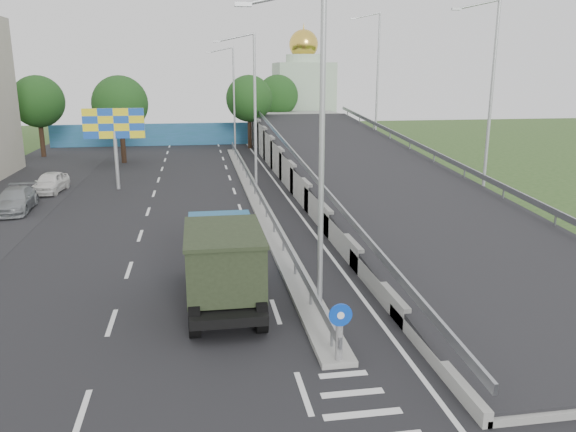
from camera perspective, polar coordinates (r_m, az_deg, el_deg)
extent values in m
plane|color=#2D4C1E|center=(14.12, 7.47, -19.21)|extent=(160.00, 160.00, 0.00)
cube|color=black|center=(32.19, -7.95, 0.21)|extent=(26.00, 90.00, 0.04)
cube|color=gray|center=(36.23, -3.38, 2.08)|extent=(1.00, 44.00, 0.20)
cube|color=gray|center=(39.03, 14.93, 5.86)|extent=(0.10, 50.00, 0.32)
cube|color=gray|center=(36.21, 1.00, 5.72)|extent=(0.10, 50.00, 0.32)
cube|color=gray|center=(36.10, -3.39, 3.09)|extent=(0.08, 44.00, 0.32)
cylinder|color=gray|center=(36.15, -3.39, 2.70)|extent=(0.09, 0.09, 0.60)
cylinder|color=black|center=(15.55, 5.21, -12.38)|extent=(0.20, 0.20, 1.20)
cylinder|color=#0C3FBF|center=(15.16, 5.35, -9.98)|extent=(0.64, 0.05, 0.64)
cylinder|color=white|center=(15.13, 5.38, -10.03)|extent=(0.20, 0.03, 0.20)
cylinder|color=#B2B5B7|center=(17.85, 3.43, 6.01)|extent=(0.18, 0.18, 10.00)
cube|color=#B2B5B7|center=(17.40, -4.60, 20.64)|extent=(0.50, 0.18, 0.12)
cylinder|color=#B2B5B7|center=(37.52, -3.36, 10.38)|extent=(0.18, 0.18, 10.00)
cylinder|color=#B2B5B7|center=(37.39, -5.39, 17.61)|extent=(2.57, 0.12, 0.66)
cube|color=#B2B5B7|center=(37.31, -7.30, 17.18)|extent=(0.50, 0.18, 0.12)
cylinder|color=#B2B5B7|center=(57.42, -5.50, 11.70)|extent=(0.18, 0.18, 10.00)
cylinder|color=#B2B5B7|center=(57.33, -6.86, 16.41)|extent=(2.57, 0.12, 0.66)
cube|color=#B2B5B7|center=(57.28, -8.10, 16.13)|extent=(0.50, 0.18, 0.12)
cube|color=#21637C|center=(63.57, -9.69, 8.20)|extent=(30.00, 0.50, 2.40)
cube|color=#B2CCAD|center=(72.59, 1.56, 11.75)|extent=(7.00, 7.00, 9.00)
cylinder|color=#B2CCAD|center=(72.53, 1.59, 15.69)|extent=(4.40, 4.40, 1.00)
sphere|color=gold|center=(72.59, 1.60, 17.04)|extent=(3.60, 3.60, 3.60)
cone|color=gold|center=(72.72, 1.61, 18.61)|extent=(0.30, 0.30, 1.20)
cylinder|color=#B2B5B7|center=(40.02, -17.02, 5.41)|extent=(0.24, 0.24, 4.00)
cube|color=yellow|center=(39.73, -17.28, 8.97)|extent=(4.00, 0.20, 2.00)
cylinder|color=black|center=(51.95, -16.44, 7.37)|extent=(0.44, 0.44, 4.00)
sphere|color=#103A15|center=(51.69, -16.70, 10.89)|extent=(4.80, 4.80, 4.80)
cylinder|color=black|center=(59.77, -3.91, 8.76)|extent=(0.44, 0.44, 4.00)
sphere|color=#103A15|center=(59.55, -3.96, 11.82)|extent=(4.80, 4.80, 4.80)
cylinder|color=black|center=(58.33, -23.74, 7.46)|extent=(0.44, 0.44, 4.00)
sphere|color=#103A15|center=(58.10, -24.06, 10.58)|extent=(4.80, 4.80, 4.80)
cylinder|color=black|center=(67.17, -1.05, 9.40)|extent=(0.44, 0.44, 4.00)
sphere|color=#103A15|center=(66.97, -1.06, 12.13)|extent=(4.80, 4.80, 4.80)
cylinder|color=black|center=(21.56, -9.47, -5.44)|extent=(0.35, 1.11, 1.11)
cylinder|color=black|center=(21.62, -4.10, -5.21)|extent=(0.35, 1.11, 1.11)
cylinder|color=black|center=(20.70, -9.46, -6.28)|extent=(0.35, 1.11, 1.11)
cylinder|color=black|center=(20.78, -3.87, -6.04)|extent=(0.35, 1.11, 1.11)
cylinder|color=black|center=(17.44, -9.46, -10.33)|extent=(0.35, 1.11, 1.11)
cylinder|color=black|center=(17.53, -2.76, -10.02)|extent=(0.35, 1.11, 1.11)
cube|color=black|center=(19.53, -6.50, -6.99)|extent=(2.33, 6.25, 0.30)
cube|color=navy|center=(21.45, -6.90, -2.19)|extent=(2.32, 1.62, 1.71)
cube|color=black|center=(22.07, -7.02, -0.50)|extent=(1.91, 0.06, 0.71)
cube|color=black|center=(22.58, -6.92, -4.15)|extent=(2.32, 0.15, 0.50)
cube|color=#232B1A|center=(18.59, -6.51, -4.47)|extent=(2.42, 3.83, 1.81)
cube|color=#232B1A|center=(18.30, -6.59, -1.63)|extent=(2.52, 3.93, 0.12)
imported|color=gray|center=(35.88, -25.99, 1.45)|extent=(2.11, 4.73, 1.35)
imported|color=silver|center=(40.69, -23.00, 3.15)|extent=(1.98, 4.16, 1.37)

